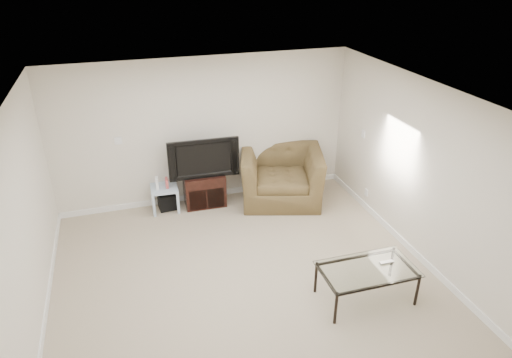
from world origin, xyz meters
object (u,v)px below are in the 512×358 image
object	(u,v)px
subwoofer	(167,201)
coffee_table	(366,284)
recliner	(281,168)
tv_stand	(204,189)
television	(203,156)
side_table	(165,198)

from	to	relation	value
subwoofer	coffee_table	bearing A→B (deg)	-55.40
recliner	tv_stand	bearing A→B (deg)	-172.73
television	recliner	distance (m)	1.38
side_table	recliner	xyz separation A→B (m)	(2.00, -0.23, 0.39)
television	recliner	world-z (taller)	television
television	side_table	world-z (taller)	television
tv_stand	coffee_table	world-z (taller)	tv_stand
coffee_table	television	bearing A→B (deg)	115.70
tv_stand	recliner	size ratio (longest dim) A/B	0.50
television	side_table	distance (m)	0.97
television	subwoofer	world-z (taller)	television
tv_stand	television	bearing A→B (deg)	-90.00
television	subwoofer	size ratio (longest dim) A/B	3.91
side_table	coffee_table	distance (m)	3.68
tv_stand	coffee_table	xyz separation A→B (m)	(1.43, -3.01, -0.06)
tv_stand	coffee_table	size ratio (longest dim) A/B	0.58
recliner	coffee_table	distance (m)	2.80
tv_stand	recliner	world-z (taller)	recliner
subwoofer	tv_stand	bearing A→B (deg)	-1.44
television	recliner	bearing A→B (deg)	-6.44
television	side_table	xyz separation A→B (m)	(-0.68, 0.03, -0.70)
television	recliner	xyz separation A→B (m)	(1.33, -0.20, -0.31)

